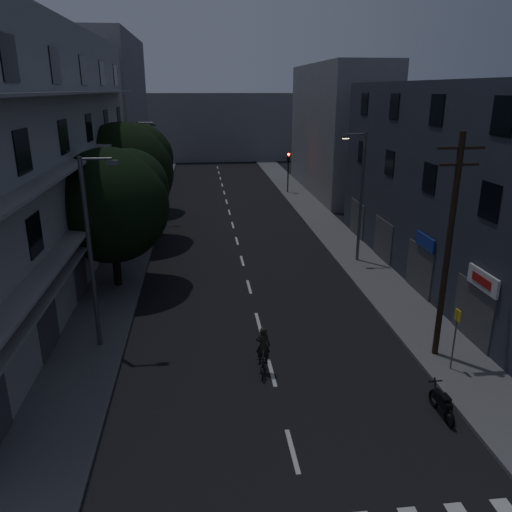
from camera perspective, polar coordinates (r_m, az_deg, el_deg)
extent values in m
plane|color=black|center=(37.07, -2.26, 1.96)|extent=(160.00, 160.00, 0.00)
cube|color=#565659|center=(37.29, -13.83, 1.65)|extent=(3.00, 90.00, 0.15)
cube|color=#565659|center=(38.30, 9.01, 2.41)|extent=(3.00, 90.00, 0.15)
cube|color=beige|center=(16.52, 4.18, -21.31)|extent=(0.15, 2.00, 0.01)
cube|color=beige|center=(20.13, 1.81, -13.15)|extent=(0.15, 2.00, 0.01)
cube|color=beige|center=(24.04, 0.27, -7.54)|extent=(0.15, 2.00, 0.01)
cube|color=beige|center=(28.12, -0.80, -3.53)|extent=(0.15, 2.00, 0.01)
cube|color=beige|center=(32.32, -1.59, -0.55)|extent=(0.15, 2.00, 0.01)
cube|color=beige|center=(36.59, -2.20, 1.75)|extent=(0.15, 2.00, 0.01)
cube|color=beige|center=(40.91, -2.68, 3.56)|extent=(0.15, 2.00, 0.01)
cube|color=beige|center=(45.26, -3.07, 5.03)|extent=(0.15, 2.00, 0.01)
cube|color=beige|center=(49.64, -3.39, 6.23)|extent=(0.15, 2.00, 0.01)
cube|color=beige|center=(54.04, -3.66, 7.24)|extent=(0.15, 2.00, 0.01)
cube|color=beige|center=(58.46, -3.89, 8.10)|extent=(0.15, 2.00, 0.01)
cube|color=beige|center=(62.88, -4.09, 8.84)|extent=(0.15, 2.00, 0.01)
cube|color=beige|center=(67.32, -4.27, 9.48)|extent=(0.15, 2.00, 0.01)
cube|color=beige|center=(71.76, -4.42, 10.04)|extent=(0.15, 2.00, 0.01)
cube|color=#9D9D98|center=(30.18, -25.08, 10.04)|extent=(6.00, 36.00, 14.00)
cube|color=black|center=(22.20, -22.87, -5.73)|extent=(0.06, 1.60, 1.60)
cube|color=black|center=(27.61, -19.60, -0.66)|extent=(0.06, 1.60, 1.60)
cube|color=black|center=(33.22, -17.42, 2.72)|extent=(0.06, 1.60, 1.60)
cube|color=black|center=(38.94, -15.87, 5.12)|extent=(0.06, 1.60, 1.60)
cube|color=black|center=(44.74, -14.71, 6.90)|extent=(0.06, 1.60, 1.60)
cube|color=black|center=(21.17, -23.95, 2.21)|extent=(0.06, 1.60, 1.60)
cube|color=black|center=(26.78, -20.33, 5.82)|extent=(0.06, 1.60, 1.60)
cube|color=black|center=(32.54, -17.96, 8.15)|extent=(0.06, 1.60, 1.60)
cube|color=black|center=(38.36, -16.29, 9.77)|extent=(0.06, 1.60, 1.60)
cube|color=black|center=(44.24, -15.05, 10.96)|extent=(0.06, 1.60, 1.60)
cube|color=black|center=(20.59, -25.12, 10.77)|extent=(0.06, 1.60, 1.60)
cube|color=black|center=(26.33, -21.12, 12.61)|extent=(0.06, 1.60, 1.60)
cube|color=black|center=(32.16, -18.54, 13.75)|extent=(0.06, 1.60, 1.60)
cube|color=black|center=(38.05, -16.74, 14.53)|extent=(0.06, 1.60, 1.60)
cube|color=black|center=(43.96, -15.41, 15.09)|extent=(0.06, 1.60, 1.60)
cube|color=black|center=(20.50, -26.40, 19.62)|extent=(0.06, 1.60, 1.60)
cube|color=black|center=(26.26, -21.98, 19.54)|extent=(0.06, 1.60, 1.60)
cube|color=black|center=(32.10, -19.15, 19.43)|extent=(0.06, 1.60, 1.60)
cube|color=black|center=(38.00, -17.21, 19.33)|extent=(0.06, 1.60, 1.60)
cube|color=black|center=(43.92, -15.79, 19.24)|extent=(0.06, 1.60, 1.60)
cube|color=gray|center=(29.79, -17.89, 4.90)|extent=(1.00, 32.40, 0.12)
cube|color=gray|center=(29.25, -18.52, 10.99)|extent=(1.00, 32.40, 0.12)
cube|color=gray|center=(29.05, -19.19, 17.24)|extent=(1.00, 32.40, 0.12)
cube|color=gray|center=(30.02, -17.91, 3.22)|extent=(0.80, 32.40, 0.12)
cube|color=#424247|center=(22.44, -22.66, -7.13)|extent=(0.06, 2.40, 2.40)
cube|color=#424247|center=(27.80, -19.45, -1.83)|extent=(0.06, 2.40, 2.40)
cube|color=#424247|center=(33.37, -17.31, 1.74)|extent=(0.06, 2.40, 2.40)
cube|color=#424247|center=(39.08, -15.78, 4.27)|extent=(0.06, 2.40, 2.40)
cube|color=#424247|center=(44.86, -14.64, 6.15)|extent=(0.06, 2.40, 2.40)
cube|color=#2C2F3B|center=(28.88, 24.08, 6.82)|extent=(6.00, 28.00, 11.00)
cube|color=black|center=(22.15, 25.16, 5.66)|extent=(0.06, 1.40, 1.50)
cube|color=black|center=(26.90, 19.20, 8.39)|extent=(0.06, 1.40, 1.50)
cube|color=black|center=(31.90, 15.03, 10.23)|extent=(0.06, 1.40, 1.50)
cube|color=black|center=(37.03, 11.96, 11.53)|extent=(0.06, 1.40, 1.50)
cube|color=black|center=(21.76, 26.37, 14.13)|extent=(0.06, 1.40, 1.50)
cube|color=black|center=(26.58, 19.98, 15.39)|extent=(0.06, 1.40, 1.50)
cube|color=black|center=(31.62, 15.54, 16.14)|extent=(0.06, 1.40, 1.50)
cube|color=black|center=(36.80, 12.32, 16.63)|extent=(0.06, 1.40, 1.50)
cube|color=#424247|center=(23.59, 23.52, -5.99)|extent=(0.06, 3.00, 2.60)
cube|color=#424247|center=(28.10, 18.14, -1.47)|extent=(0.06, 3.00, 2.60)
cube|color=#424247|center=(32.91, 14.30, 1.77)|extent=(0.06, 3.00, 2.60)
cube|color=#424247|center=(37.91, 11.46, 4.17)|extent=(0.06, 3.00, 2.60)
cube|color=silver|center=(22.55, 24.52, -2.57)|extent=(0.12, 2.20, 0.80)
cube|color=#B21414|center=(22.51, 24.35, -2.58)|extent=(0.02, 1.40, 0.36)
cube|color=navy|center=(27.13, 18.78, 1.54)|extent=(0.12, 2.00, 0.70)
cube|color=slate|center=(59.25, -16.23, 15.37)|extent=(6.00, 20.00, 16.00)
cube|color=slate|center=(54.56, 9.30, 14.04)|extent=(6.00, 20.00, 13.00)
cube|color=slate|center=(80.67, -4.78, 14.54)|extent=(24.00, 8.00, 10.00)
cylinder|color=black|center=(28.46, -15.78, 0.72)|extent=(0.44, 0.44, 4.10)
sphere|color=black|center=(27.84, -16.23, 5.55)|extent=(6.16, 6.16, 6.16)
sphere|color=black|center=(28.29, -14.26, 7.51)|extent=(4.31, 4.31, 4.31)
sphere|color=black|center=(27.29, -18.11, 6.12)|extent=(4.00, 4.00, 4.00)
cylinder|color=black|center=(36.76, -14.48, 5.12)|extent=(0.44, 0.44, 4.51)
sphere|color=black|center=(36.25, -14.83, 9.27)|extent=(6.79, 6.79, 6.79)
sphere|color=black|center=(36.83, -13.17, 10.87)|extent=(4.75, 4.75, 4.75)
sphere|color=black|center=(35.65, -16.41, 9.82)|extent=(4.41, 4.41, 4.41)
cylinder|color=black|center=(45.78, -12.98, 7.33)|extent=(0.44, 0.44, 3.76)
sphere|color=black|center=(45.41, -13.18, 10.12)|extent=(5.61, 5.61, 5.61)
sphere|color=black|center=(45.93, -12.09, 11.17)|extent=(3.93, 3.93, 3.93)
sphere|color=black|center=(44.89, -14.20, 10.49)|extent=(3.65, 3.65, 3.65)
cylinder|color=black|center=(53.35, 3.67, 9.00)|extent=(0.12, 0.12, 3.20)
cube|color=black|center=(53.05, 3.72, 11.18)|extent=(0.28, 0.22, 0.90)
sphere|color=#FF0C05|center=(52.86, 3.76, 11.52)|extent=(0.22, 0.22, 0.22)
sphere|color=#3F330C|center=(52.90, 3.75, 11.19)|extent=(0.22, 0.22, 0.22)
sphere|color=black|center=(52.94, 3.74, 10.87)|extent=(0.22, 0.22, 0.22)
cylinder|color=black|center=(51.48, -10.91, 8.36)|extent=(0.12, 0.12, 3.20)
cube|color=black|center=(51.17, -11.05, 10.62)|extent=(0.28, 0.22, 0.90)
sphere|color=black|center=(50.98, -11.08, 10.96)|extent=(0.22, 0.22, 0.22)
sphere|color=#3F330C|center=(51.02, -11.06, 10.63)|extent=(0.22, 0.22, 0.22)
sphere|color=#0CFF26|center=(51.06, -11.04, 10.29)|extent=(0.22, 0.22, 0.22)
cylinder|color=#54575C|center=(21.27, -18.40, -0.02)|extent=(0.18, 0.18, 8.00)
cylinder|color=#54575C|center=(20.30, -17.84, 10.53)|extent=(1.20, 0.10, 0.10)
cube|color=#54575C|center=(20.22, -16.11, 10.23)|extent=(0.45, 0.25, 0.18)
cube|color=#4C4C4C|center=(20.23, -16.08, 9.95)|extent=(0.35, 0.18, 0.04)
cylinder|color=#585B5F|center=(31.66, 11.92, 6.45)|extent=(0.18, 0.18, 8.00)
cylinder|color=#585B5F|center=(30.92, 11.32, 13.52)|extent=(1.20, 0.10, 0.10)
cube|color=#585B5F|center=(30.76, 10.21, 13.28)|extent=(0.45, 0.25, 0.18)
cube|color=#FFD88C|center=(30.77, 10.20, 13.10)|extent=(0.35, 0.18, 0.04)
cylinder|color=slate|center=(42.00, -13.03, 9.29)|extent=(0.18, 0.18, 8.00)
cylinder|color=slate|center=(41.52, -12.58, 14.65)|extent=(1.20, 0.10, 0.10)
cube|color=slate|center=(41.48, -11.71, 14.49)|extent=(0.45, 0.25, 0.18)
cube|color=#4C4C4C|center=(41.48, -11.71, 14.35)|extent=(0.35, 0.18, 0.04)
cylinder|color=black|center=(20.69, 21.08, 0.62)|extent=(0.24, 0.24, 9.00)
cube|color=black|center=(19.92, 22.39, 11.35)|extent=(1.80, 0.10, 0.10)
cube|color=black|center=(19.99, 22.18, 9.65)|extent=(1.50, 0.10, 0.10)
cylinder|color=#595B60|center=(20.91, 21.72, -8.92)|extent=(0.06, 0.06, 2.50)
cube|color=yellow|center=(20.47, 22.07, -6.30)|extent=(0.05, 0.35, 0.45)
torus|color=black|center=(18.42, 21.22, -16.90)|extent=(0.11, 0.65, 0.65)
torus|color=black|center=(19.21, 19.65, -15.12)|extent=(0.11, 0.65, 0.65)
cube|color=black|center=(18.65, 20.52, -15.25)|extent=(0.25, 1.01, 0.32)
cube|color=black|center=(18.43, 20.80, -14.85)|extent=(0.28, 0.42, 0.09)
cylinder|color=black|center=(18.96, 19.85, -14.15)|extent=(0.06, 0.40, 0.77)
cube|color=black|center=(18.88, 19.82, -13.30)|extent=(0.50, 0.05, 0.04)
imported|color=black|center=(19.93, 0.79, -12.14)|extent=(0.73, 1.60, 0.81)
imported|color=black|center=(19.55, 0.80, -10.19)|extent=(0.61, 0.44, 1.55)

